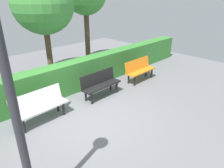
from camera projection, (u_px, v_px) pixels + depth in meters
The scene contains 7 objects.
ground_plane at pixel (92, 117), 6.01m from camera, with size 16.03×16.03×0.00m, color slate.
bench_orange at pixel (139, 69), 8.36m from camera, with size 1.44×0.47×0.86m.
bench_black at pixel (100, 83), 7.06m from camera, with size 1.48×0.47×0.86m.
bench_white at pixel (40, 105), 5.69m from camera, with size 1.51×0.50×0.86m.
hedge_row at pixel (79, 74), 7.65m from camera, with size 12.03×0.57×1.09m, color #387F33.
tree_mid at pixel (43, 3), 7.81m from camera, with size 2.38×2.38×4.15m.
lamp_post at pixel (5, 68), 2.40m from camera, with size 0.36×0.36×3.59m.
Camera 1 is at (3.18, 4.03, 3.33)m, focal length 33.26 mm.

